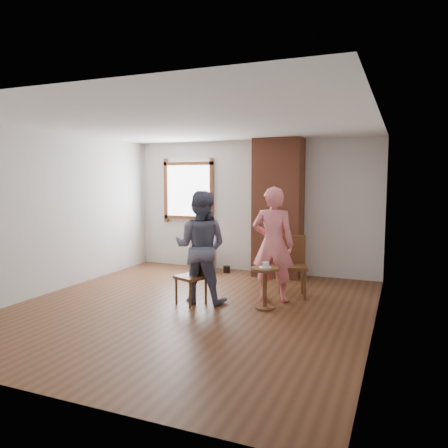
{
  "coord_description": "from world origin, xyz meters",
  "views": [
    {
      "loc": [
        2.79,
        -5.47,
        1.87
      ],
      "look_at": [
        0.2,
        0.8,
        1.15
      ],
      "focal_mm": 35.0,
      "sensor_mm": 36.0,
      "label": 1
    }
  ],
  "objects": [
    {
      "name": "stoneware_crock",
      "position": [
        -0.81,
        2.4,
        0.22
      ],
      "size": [
        0.42,
        0.42,
        0.44
      ],
      "primitive_type": "cylinder",
      "rotation": [
        0.0,
        0.0,
        -0.28
      ],
      "color": "tan",
      "rests_on": "ground"
    },
    {
      "name": "cake_plate",
      "position": [
        1.0,
        0.39,
        0.6
      ],
      "size": [
        0.18,
        0.18,
        0.01
      ],
      "primitive_type": "cylinder",
      "color": "white",
      "rests_on": "side_table"
    },
    {
      "name": "dining_chair_left",
      "position": [
        -0.05,
        0.25,
        0.46
      ],
      "size": [
        0.5,
        0.5,
        0.82
      ],
      "rotation": [
        0.0,
        0.0,
        -0.38
      ],
      "color": "brown",
      "rests_on": "ground"
    },
    {
      "name": "room_shell",
      "position": [
        -0.06,
        0.61,
        1.81
      ],
      "size": [
        5.04,
        5.52,
        2.62
      ],
      "color": "silver",
      "rests_on": "ground"
    },
    {
      "name": "dining_chair_right",
      "position": [
        1.18,
        1.25,
        0.53
      ],
      "size": [
        0.56,
        0.56,
        0.95
      ],
      "rotation": [
        0.0,
        0.0,
        0.33
      ],
      "color": "brown",
      "rests_on": "ground"
    },
    {
      "name": "ground",
      "position": [
        0.0,
        0.0,
        0.0
      ],
      "size": [
        5.5,
        5.5,
        0.0
      ],
      "primitive_type": "plane",
      "color": "brown",
      "rests_on": "ground"
    },
    {
      "name": "man",
      "position": [
        0.01,
        0.35,
        0.84
      ],
      "size": [
        0.89,
        0.74,
        1.68
      ],
      "primitive_type": "imported",
      "rotation": [
        0.0,
        0.0,
        3.27
      ],
      "color": "#16193D",
      "rests_on": "ground"
    },
    {
      "name": "dark_pot",
      "position": [
        -0.4,
        2.4,
        0.07
      ],
      "size": [
        0.15,
        0.15,
        0.13
      ],
      "primitive_type": "cylinder",
      "rotation": [
        0.0,
        0.0,
        -0.09
      ],
      "color": "black",
      "rests_on": "ground"
    },
    {
      "name": "person_pink",
      "position": [
        0.99,
        0.83,
        0.87
      ],
      "size": [
        0.68,
        0.49,
        1.74
      ],
      "primitive_type": "imported",
      "rotation": [
        0.0,
        0.0,
        3.26
      ],
      "color": "pink",
      "rests_on": "ground"
    },
    {
      "name": "cake_slice",
      "position": [
        1.01,
        0.39,
        0.64
      ],
      "size": [
        0.08,
        0.07,
        0.06
      ],
      "primitive_type": "cube",
      "color": "white",
      "rests_on": "cake_plate"
    },
    {
      "name": "brick_chimney",
      "position": [
        0.6,
        2.5,
        1.3
      ],
      "size": [
        0.9,
        0.5,
        2.6
      ],
      "primitive_type": "cube",
      "color": "#9A5236",
      "rests_on": "ground"
    },
    {
      "name": "side_table",
      "position": [
        1.0,
        0.39,
        0.4
      ],
      "size": [
        0.4,
        0.4,
        0.6
      ],
      "color": "brown",
      "rests_on": "ground"
    }
  ]
}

